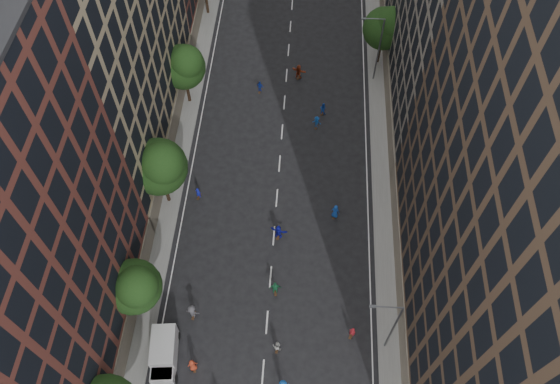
% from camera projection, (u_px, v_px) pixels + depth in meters
% --- Properties ---
extents(ground, '(240.00, 240.00, 0.00)m').
position_uv_depth(ground, '(284.00, 106.00, 64.25)').
color(ground, black).
rests_on(ground, ground).
extents(sidewalk_left, '(4.00, 105.00, 0.15)m').
position_uv_depth(sidewalk_left, '(193.00, 56.00, 68.73)').
color(sidewalk_left, slate).
rests_on(sidewalk_left, ground).
extents(sidewalk_right, '(4.00, 105.00, 0.15)m').
position_uv_depth(sidewalk_right, '(384.00, 65.00, 67.89)').
color(sidewalk_right, slate).
rests_on(sidewalk_right, ground).
extents(bldg_left_b, '(14.00, 26.00, 34.00)m').
position_uv_depth(bldg_left_b, '(67.00, 6.00, 47.97)').
color(bldg_left_b, '#958261').
rests_on(bldg_left_b, ground).
extents(bldg_right_a, '(14.00, 30.00, 36.00)m').
position_uv_depth(bldg_right_a, '(559.00, 219.00, 34.82)').
color(bldg_right_a, '#483526').
rests_on(bldg_right_a, ground).
extents(tree_left_1, '(4.80, 4.80, 8.21)m').
position_uv_depth(tree_left_1, '(135.00, 287.00, 45.63)').
color(tree_left_1, black).
rests_on(tree_left_1, ground).
extents(tree_left_2, '(5.60, 5.60, 9.45)m').
position_uv_depth(tree_left_2, '(160.00, 166.00, 51.54)').
color(tree_left_2, black).
rests_on(tree_left_2, ground).
extents(tree_left_3, '(5.00, 5.00, 8.58)m').
position_uv_depth(tree_left_3, '(184.00, 66.00, 59.70)').
color(tree_left_3, black).
rests_on(tree_left_3, ground).
extents(tree_right_a, '(5.00, 5.00, 8.39)m').
position_uv_depth(tree_right_a, '(386.00, 27.00, 63.47)').
color(tree_right_a, black).
rests_on(tree_right_a, ground).
extents(streetlamp_near, '(2.64, 0.22, 9.06)m').
position_uv_depth(streetlamp_near, '(392.00, 325.00, 44.19)').
color(streetlamp_near, '#595B60').
rests_on(streetlamp_near, ground).
extents(streetlamp_far, '(2.64, 0.22, 9.06)m').
position_uv_depth(streetlamp_far, '(377.00, 46.00, 62.32)').
color(streetlamp_far, '#595B60').
rests_on(streetlamp_far, ground).
extents(cargo_van, '(2.63, 4.85, 2.48)m').
position_uv_depth(cargo_van, '(164.00, 354.00, 46.79)').
color(cargo_van, '#BDBDBF').
rests_on(cargo_van, ground).
extents(skater_6, '(1.00, 0.83, 1.76)m').
position_uv_depth(skater_6, '(193.00, 365.00, 46.67)').
color(skater_6, '#AC341C').
rests_on(skater_6, ground).
extents(skater_7, '(0.68, 0.57, 1.60)m').
position_uv_depth(skater_7, '(352.00, 332.00, 48.35)').
color(skater_7, maroon).
rests_on(skater_7, ground).
extents(skater_8, '(0.79, 0.64, 1.54)m').
position_uv_depth(skater_8, '(277.00, 346.00, 47.69)').
color(skater_8, '#B9BAB5').
rests_on(skater_8, ground).
extents(skater_9, '(1.30, 0.85, 1.90)m').
position_uv_depth(skater_9, '(192.00, 312.00, 49.22)').
color(skater_9, '#47464B').
rests_on(skater_9, ground).
extents(skater_10, '(1.16, 0.57, 1.91)m').
position_uv_depth(skater_10, '(275.00, 288.00, 50.50)').
color(skater_10, '#216E43').
rests_on(skater_10, ground).
extents(skater_11, '(1.80, 0.95, 1.85)m').
position_uv_depth(skater_11, '(278.00, 232.00, 53.81)').
color(skater_11, '#1417A4').
rests_on(skater_11, ground).
extents(skater_12, '(1.02, 0.84, 1.80)m').
position_uv_depth(skater_12, '(335.00, 212.00, 55.14)').
color(skater_12, '#133F9F').
rests_on(skater_12, ground).
extents(skater_13, '(0.61, 0.47, 1.50)m').
position_uv_depth(skater_13, '(198.00, 193.00, 56.56)').
color(skater_13, '#151CAC').
rests_on(skater_13, ground).
extents(skater_14, '(0.94, 0.85, 1.57)m').
position_uv_depth(skater_14, '(323.00, 109.00, 62.93)').
color(skater_14, '#1646BA').
rests_on(skater_14, ground).
extents(skater_15, '(1.15, 0.84, 1.60)m').
position_uv_depth(skater_15, '(317.00, 122.00, 61.77)').
color(skater_15, navy).
rests_on(skater_15, ground).
extents(skater_16, '(0.95, 0.59, 1.50)m').
position_uv_depth(skater_16, '(260.00, 87.00, 64.89)').
color(skater_16, '#122C98').
rests_on(skater_16, ground).
extents(skater_17, '(1.89, 1.15, 1.95)m').
position_uv_depth(skater_17, '(299.00, 72.00, 65.95)').
color(skater_17, '#9C381A').
rests_on(skater_17, ground).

